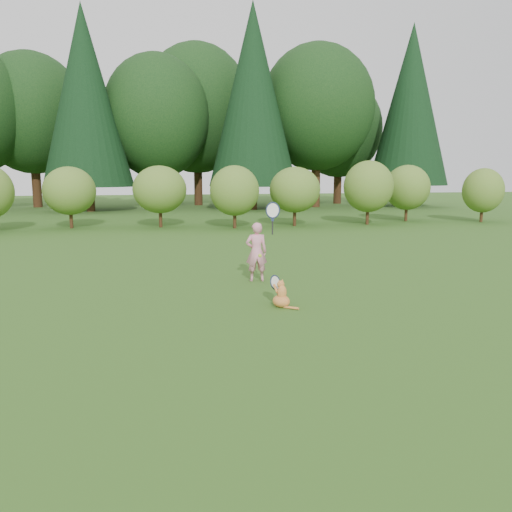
{
  "coord_description": "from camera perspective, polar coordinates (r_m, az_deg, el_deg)",
  "views": [
    {
      "loc": [
        -1.73,
        -8.11,
        2.18
      ],
      "look_at": [
        0.2,
        0.8,
        0.7
      ],
      "focal_mm": 35.0,
      "sensor_mm": 36.0,
      "label": 1
    }
  ],
  "objects": [
    {
      "name": "shrub_row",
      "position": [
        21.2,
        -7.58,
        7.03
      ],
      "size": [
        28.0,
        3.0,
        2.8
      ],
      "primitive_type": null,
      "color": "olive",
      "rests_on": "ground"
    },
    {
      "name": "woodland_backdrop",
      "position": [
        31.61,
        -9.41,
        18.79
      ],
      "size": [
        48.0,
        10.0,
        15.0
      ],
      "primitive_type": null,
      "color": "black",
      "rests_on": "ground"
    },
    {
      "name": "child",
      "position": [
        10.3,
        0.11,
        0.64
      ],
      "size": [
        0.71,
        0.45,
        1.83
      ],
      "rotation": [
        0.0,
        0.0,
        3.03
      ],
      "color": "pink",
      "rests_on": "ground"
    },
    {
      "name": "cat",
      "position": [
        8.37,
        2.88,
        -4.2
      ],
      "size": [
        0.44,
        0.69,
        0.63
      ],
      "rotation": [
        0.0,
        0.0,
        0.35
      ],
      "color": "#B75B23",
      "rests_on": "ground"
    },
    {
      "name": "ground",
      "position": [
        8.58,
        -0.18,
        -5.51
      ],
      "size": [
        100.0,
        100.0,
        0.0
      ],
      "primitive_type": "plane",
      "color": "#335718",
      "rests_on": "ground"
    },
    {
      "name": "tennis_ball",
      "position": [
        9.19,
        0.46,
        0.05
      ],
      "size": [
        0.07,
        0.07,
        0.07
      ],
      "color": "#A7DB19",
      "rests_on": "ground"
    }
  ]
}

